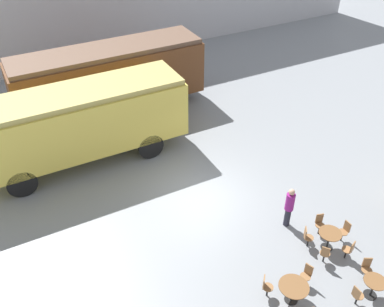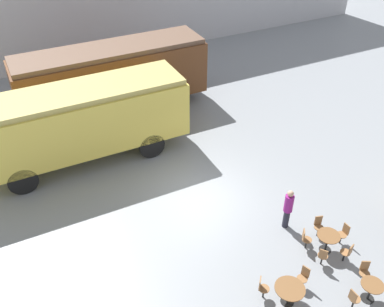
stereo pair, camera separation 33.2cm
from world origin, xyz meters
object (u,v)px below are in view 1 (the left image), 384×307
at_px(passenger_coach_vintage, 77,121).
at_px(cafe_table_near, 374,285).
at_px(cafe_table_far, 293,289).
at_px(visitor_person, 289,206).
at_px(passenger_coach_wooden, 109,76).
at_px(cafe_table_mid, 329,236).

distance_m(passenger_coach_vintage, cafe_table_near, 13.26).
height_order(cafe_table_near, cafe_table_far, cafe_table_near).
height_order(cafe_table_far, visitor_person, visitor_person).
bearing_deg(cafe_table_near, cafe_table_far, 156.14).
bearing_deg(passenger_coach_wooden, cafe_table_near, -76.98).
distance_m(passenger_coach_wooden, cafe_table_mid, 13.59).
xyz_separation_m(passenger_coach_vintage, cafe_table_mid, (6.39, -9.35, -1.59)).
xyz_separation_m(passenger_coach_wooden, cafe_table_mid, (3.67, -12.99, -1.57)).
bearing_deg(cafe_table_mid, cafe_table_far, -155.55).
bearing_deg(passenger_coach_vintage, cafe_table_near, -61.69).
distance_m(passenger_coach_vintage, visitor_person, 9.72).
xyz_separation_m(passenger_coach_wooden, visitor_person, (3.07, -11.36, -1.19)).
height_order(cafe_table_mid, cafe_table_far, cafe_table_mid).
bearing_deg(passenger_coach_vintage, cafe_table_far, -70.03).
bearing_deg(visitor_person, cafe_table_far, -125.13).
distance_m(passenger_coach_wooden, cafe_table_near, 15.71).
height_order(passenger_coach_vintage, cafe_table_near, passenger_coach_vintage).
relative_size(cafe_table_mid, visitor_person, 0.46).
height_order(passenger_coach_wooden, cafe_table_far, passenger_coach_wooden).
xyz_separation_m(cafe_table_near, cafe_table_far, (-2.42, 1.07, 0.04)).
bearing_deg(cafe_table_near, passenger_coach_vintage, 118.31).
distance_m(cafe_table_near, visitor_person, 3.92).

